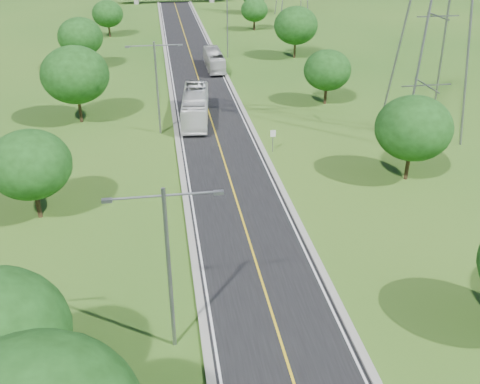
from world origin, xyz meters
name	(u,v)px	position (x,y,z in m)	size (l,w,h in m)	color
ground	(202,91)	(0.00, 60.00, 0.00)	(260.00, 260.00, 0.00)	#235417
road	(198,78)	(0.00, 66.00, 0.03)	(8.00, 150.00, 0.06)	black
curb_left	(169,79)	(-4.25, 66.00, 0.11)	(0.50, 150.00, 0.22)	gray
curb_right	(227,77)	(4.25, 66.00, 0.11)	(0.50, 150.00, 0.22)	gray
speed_limit_sign	(273,137)	(5.20, 37.98, 1.60)	(0.55, 0.09, 2.40)	slate
streetlight_near_left	(168,258)	(-6.00, 12.00, 5.94)	(5.90, 0.25, 10.00)	slate
streetlight_mid_left	(157,80)	(-6.00, 45.00, 5.94)	(5.90, 0.25, 10.00)	slate
streetlight_far_right	(227,21)	(6.00, 78.00, 5.94)	(5.90, 0.25, 10.00)	slate
power_tower_near	(441,1)	(22.00, 40.00, 14.01)	(9.00, 6.40, 28.00)	slate
tree_lb	(30,165)	(-16.00, 28.00, 4.64)	(6.30, 6.30, 7.33)	black
tree_lc	(75,75)	(-15.00, 50.00, 5.58)	(7.56, 7.56, 8.79)	black
tree_ld	(80,37)	(-17.00, 74.00, 4.95)	(6.72, 6.72, 7.82)	black
tree_le	(108,14)	(-14.50, 98.00, 4.33)	(5.88, 5.88, 6.84)	black
tree_rb	(414,128)	(16.00, 30.00, 4.95)	(6.72, 6.72, 7.82)	black
tree_rc	(327,70)	(15.00, 52.00, 4.33)	(5.88, 5.88, 6.84)	black
tree_rd	(296,26)	(17.00, 76.00, 5.27)	(7.14, 7.14, 8.30)	black
tree_re	(254,10)	(14.50, 100.00, 4.02)	(5.46, 5.46, 6.35)	black
bus_outbound	(214,60)	(2.91, 70.75, 1.48)	(2.38, 10.18, 2.84)	silver
bus_inbound	(195,106)	(-1.77, 48.55, 1.73)	(2.80, 11.98, 3.34)	white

